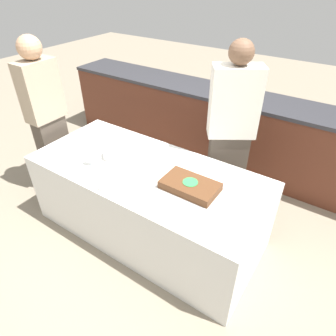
{
  "coord_description": "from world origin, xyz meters",
  "views": [
    {
      "loc": [
        1.31,
        -1.62,
        2.19
      ],
      "look_at": [
        0.22,
        0.0,
        0.82
      ],
      "focal_mm": 32.0,
      "sensor_mm": 36.0,
      "label": 1
    }
  ],
  "objects_px": {
    "person_cutting_cake": "(230,135)",
    "cake": "(190,186)",
    "wine_glass": "(91,154)",
    "person_seated_left": "(47,118)",
    "plate_stack": "(116,153)"
  },
  "relations": [
    {
      "from": "cake",
      "to": "wine_glass",
      "type": "bearing_deg",
      "value": -167.84
    },
    {
      "from": "wine_glass",
      "to": "person_seated_left",
      "type": "height_order",
      "value": "person_seated_left"
    },
    {
      "from": "cake",
      "to": "plate_stack",
      "type": "height_order",
      "value": "same"
    },
    {
      "from": "plate_stack",
      "to": "person_seated_left",
      "type": "bearing_deg",
      "value": -179.39
    },
    {
      "from": "cake",
      "to": "person_seated_left",
      "type": "height_order",
      "value": "person_seated_left"
    },
    {
      "from": "wine_glass",
      "to": "person_seated_left",
      "type": "distance_m",
      "value": 0.86
    },
    {
      "from": "person_cutting_cake",
      "to": "cake",
      "type": "bearing_deg",
      "value": 57.09
    },
    {
      "from": "plate_stack",
      "to": "wine_glass",
      "type": "relative_size",
      "value": 1.26
    },
    {
      "from": "person_cutting_cake",
      "to": "person_seated_left",
      "type": "xyz_separation_m",
      "value": [
        -1.7,
        -0.69,
        -0.01
      ]
    },
    {
      "from": "cake",
      "to": "person_seated_left",
      "type": "xyz_separation_m",
      "value": [
        -1.7,
        0.02,
        0.11
      ]
    },
    {
      "from": "cake",
      "to": "person_cutting_cake",
      "type": "distance_m",
      "value": 0.72
    },
    {
      "from": "wine_glass",
      "to": "person_cutting_cake",
      "type": "bearing_deg",
      "value": 46.11
    },
    {
      "from": "cake",
      "to": "wine_glass",
      "type": "height_order",
      "value": "wine_glass"
    },
    {
      "from": "wine_glass",
      "to": "person_cutting_cake",
      "type": "distance_m",
      "value": 1.24
    },
    {
      "from": "cake",
      "to": "wine_glass",
      "type": "xyz_separation_m",
      "value": [
        -0.86,
        -0.19,
        0.09
      ]
    }
  ]
}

